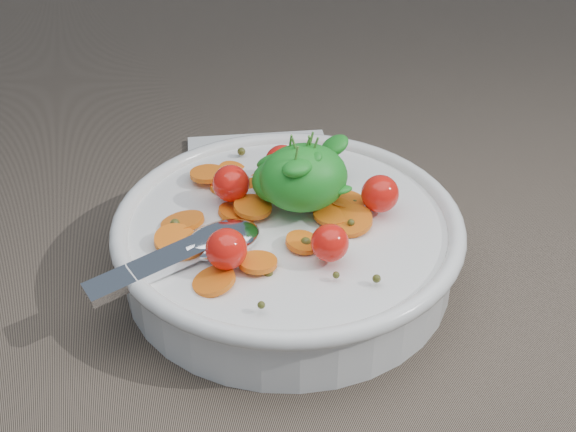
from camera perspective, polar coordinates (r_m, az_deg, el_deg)
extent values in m
plane|color=#706150|center=(0.59, 0.91, -3.58)|extent=(6.00, 6.00, 0.00)
cylinder|color=white|center=(0.57, 0.00, -2.46)|extent=(0.26, 0.26, 0.05)
torus|color=white|center=(0.55, 0.00, -0.44)|extent=(0.27, 0.27, 0.01)
cylinder|color=white|center=(0.58, 0.00, -4.16)|extent=(0.13, 0.13, 0.01)
cylinder|color=brown|center=(0.57, 0.00, -2.46)|extent=(0.23, 0.23, 0.04)
cylinder|color=orange|center=(0.58, -6.47, 1.04)|extent=(0.03, 0.03, 0.01)
cylinder|color=orange|center=(0.49, -5.87, -5.13)|extent=(0.04, 0.04, 0.01)
cylinder|color=orange|center=(0.58, 2.33, 1.64)|extent=(0.03, 0.03, 0.01)
cylinder|color=orange|center=(0.57, 4.55, 1.24)|extent=(0.04, 0.04, 0.01)
cylinder|color=orange|center=(0.55, 3.60, 0.34)|extent=(0.04, 0.04, 0.01)
cylinder|color=orange|center=(0.60, -6.36, 3.34)|extent=(0.03, 0.03, 0.01)
cylinder|color=orange|center=(0.52, 8.26, -3.71)|extent=(0.03, 0.03, 0.01)
cylinder|color=orange|center=(0.53, -8.89, -1.90)|extent=(0.04, 0.04, 0.01)
cylinder|color=orange|center=(0.59, -2.63, 1.94)|extent=(0.04, 0.04, 0.01)
cylinder|color=orange|center=(0.54, 4.98, -0.36)|extent=(0.04, 0.04, 0.01)
cylinder|color=orange|center=(0.55, -8.33, -0.47)|extent=(0.04, 0.04, 0.02)
cylinder|color=orange|center=(0.56, -3.88, 0.22)|extent=(0.05, 0.05, 0.01)
cylinder|color=orange|center=(0.52, 1.16, -2.08)|extent=(0.03, 0.03, 0.01)
cylinder|color=orange|center=(0.56, 5.01, -0.07)|extent=(0.05, 0.05, 0.01)
cylinder|color=orange|center=(0.58, -1.66, 1.02)|extent=(0.03, 0.04, 0.01)
cylinder|color=orange|center=(0.53, -5.20, -1.54)|extent=(0.03, 0.03, 0.01)
cylinder|color=orange|center=(0.50, -2.40, -3.67)|extent=(0.04, 0.04, 0.01)
cylinder|color=orange|center=(0.58, 2.29, 1.59)|extent=(0.03, 0.03, 0.01)
cylinder|color=orange|center=(0.54, -9.14, -2.05)|extent=(0.03, 0.03, 0.02)
cylinder|color=orange|center=(0.62, -2.70, 3.56)|extent=(0.03, 0.03, 0.01)
cylinder|color=orange|center=(0.55, -2.80, 0.73)|extent=(0.04, 0.04, 0.01)
cylinder|color=orange|center=(0.59, -4.98, 2.23)|extent=(0.04, 0.03, 0.01)
cylinder|color=orange|center=(0.62, -4.43, 3.56)|extent=(0.03, 0.03, 0.01)
sphere|color=#464818|center=(0.50, -1.56, -4.57)|extent=(0.01, 0.01, 0.01)
sphere|color=#464818|center=(0.63, -3.70, 5.11)|extent=(0.01, 0.01, 0.01)
sphere|color=#464818|center=(0.58, -2.06, 1.38)|extent=(0.01, 0.01, 0.01)
sphere|color=#464818|center=(0.49, 3.83, -4.67)|extent=(0.00, 0.00, 0.00)
sphere|color=#464818|center=(0.52, 1.40, -2.10)|extent=(0.01, 0.01, 0.01)
sphere|color=#464818|center=(0.60, -4.77, 3.30)|extent=(0.01, 0.01, 0.01)
sphere|color=#464818|center=(0.47, -2.13, -7.04)|extent=(0.01, 0.01, 0.01)
sphere|color=#464818|center=(0.59, 1.25, 2.39)|extent=(0.01, 0.01, 0.01)
sphere|color=#464818|center=(0.62, -5.62, 3.52)|extent=(0.01, 0.01, 0.01)
sphere|color=#464818|center=(0.49, 7.01, -4.93)|extent=(0.01, 0.01, 0.01)
sphere|color=#464818|center=(0.54, 5.01, -0.53)|extent=(0.01, 0.01, 0.01)
sphere|color=#464818|center=(0.59, -3.36, 2.94)|extent=(0.01, 0.01, 0.01)
sphere|color=#464818|center=(0.59, 3.56, 2.28)|extent=(0.01, 0.01, 0.01)
sphere|color=#464818|center=(0.59, 1.96, 3.01)|extent=(0.01, 0.01, 0.01)
sphere|color=#464818|center=(0.56, 5.28, 1.05)|extent=(0.00, 0.00, 0.00)
sphere|color=#464818|center=(0.55, 5.20, -0.22)|extent=(0.01, 0.01, 0.01)
sphere|color=#464818|center=(0.54, -8.93, -0.61)|extent=(0.01, 0.01, 0.01)
sphere|color=#464818|center=(0.53, 2.38, -1.61)|extent=(0.01, 0.01, 0.01)
sphere|color=#464818|center=(0.52, -4.28, -2.64)|extent=(0.01, 0.01, 0.01)
sphere|color=#464818|center=(0.55, 3.61, 0.09)|extent=(0.01, 0.01, 0.01)
sphere|color=red|center=(0.55, 7.29, 1.76)|extent=(0.03, 0.03, 0.03)
sphere|color=red|center=(0.59, -0.46, 4.24)|extent=(0.03, 0.03, 0.03)
sphere|color=red|center=(0.56, -4.53, 2.58)|extent=(0.03, 0.03, 0.03)
sphere|color=red|center=(0.49, -4.89, -2.62)|extent=(0.03, 0.03, 0.03)
sphere|color=red|center=(0.50, 3.32, -2.13)|extent=(0.03, 0.03, 0.03)
ellipsoid|color=green|center=(0.54, 1.24, 3.06)|extent=(0.07, 0.06, 0.05)
ellipsoid|color=green|center=(0.55, -0.86, 2.75)|extent=(0.04, 0.04, 0.03)
ellipsoid|color=green|center=(0.55, 1.28, 3.86)|extent=(0.03, 0.03, 0.03)
ellipsoid|color=green|center=(0.54, 0.78, 4.74)|extent=(0.03, 0.03, 0.02)
ellipsoid|color=green|center=(0.54, 4.21, 2.07)|extent=(0.02, 0.01, 0.01)
ellipsoid|color=green|center=(0.53, 1.48, 4.56)|extent=(0.02, 0.02, 0.02)
ellipsoid|color=green|center=(0.54, 0.02, 3.31)|extent=(0.03, 0.02, 0.02)
ellipsoid|color=green|center=(0.58, -1.41, 4.39)|extent=(0.03, 0.03, 0.02)
ellipsoid|color=green|center=(0.54, 1.24, 3.95)|extent=(0.03, 0.03, 0.03)
ellipsoid|color=green|center=(0.53, 1.02, 3.69)|extent=(0.03, 0.02, 0.02)
ellipsoid|color=green|center=(0.54, 1.62, 4.34)|extent=(0.03, 0.03, 0.01)
ellipsoid|color=green|center=(0.54, 0.73, 4.27)|extent=(0.02, 0.03, 0.02)
ellipsoid|color=green|center=(0.53, 1.18, 3.94)|extent=(0.02, 0.03, 0.02)
ellipsoid|color=green|center=(0.54, 1.34, 4.09)|extent=(0.03, 0.03, 0.02)
ellipsoid|color=green|center=(0.53, 1.94, 4.47)|extent=(0.02, 0.02, 0.02)
ellipsoid|color=green|center=(0.55, 0.35, 4.93)|extent=(0.03, 0.03, 0.02)
ellipsoid|color=green|center=(0.54, -0.25, 4.52)|extent=(0.02, 0.02, 0.01)
ellipsoid|color=green|center=(0.55, 3.14, 3.98)|extent=(0.03, 0.03, 0.01)
ellipsoid|color=green|center=(0.55, 1.66, 3.96)|extent=(0.02, 0.03, 0.02)
ellipsoid|color=green|center=(0.52, 0.75, 3.83)|extent=(0.03, 0.03, 0.02)
ellipsoid|color=green|center=(0.58, 3.69, 5.55)|extent=(0.03, 0.03, 0.02)
cylinder|color=#4C8C33|center=(0.54, 1.47, 4.53)|extent=(0.01, 0.00, 0.04)
cylinder|color=#4C8C33|center=(0.54, 1.67, 4.30)|extent=(0.01, 0.01, 0.04)
cylinder|color=#4C8C33|center=(0.54, 0.98, 4.19)|extent=(0.01, 0.01, 0.04)
cylinder|color=#4C8C33|center=(0.55, 0.03, 4.72)|extent=(0.00, 0.01, 0.04)
cylinder|color=#4C8C33|center=(0.55, 1.91, 4.73)|extent=(0.01, 0.01, 0.04)
cylinder|color=#4C8C33|center=(0.53, 0.42, 3.45)|extent=(0.01, 0.00, 0.04)
cylinder|color=#4C8C33|center=(0.55, 1.10, 4.56)|extent=(0.01, 0.01, 0.04)
ellipsoid|color=silver|center=(0.52, -5.22, -1.86)|extent=(0.07, 0.06, 0.02)
cube|color=silver|center=(0.51, -9.80, -3.60)|extent=(0.11, 0.06, 0.02)
cylinder|color=silver|center=(0.52, -7.03, -2.44)|extent=(0.02, 0.02, 0.01)
cube|color=white|center=(0.71, -2.16, 3.98)|extent=(0.16, 0.14, 0.01)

